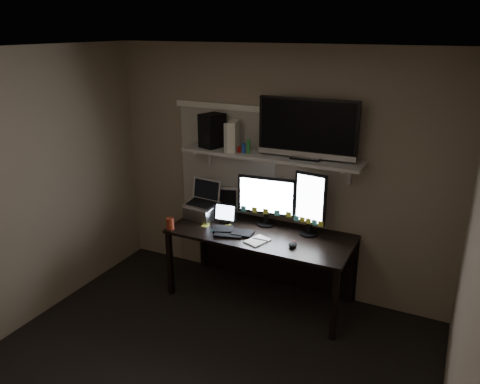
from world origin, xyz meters
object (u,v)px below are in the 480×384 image
Objects in this scene: desk at (265,244)px; speaker at (212,131)px; monitor_portrait at (310,204)px; tv at (308,129)px; game_console at (234,136)px; mouse at (293,245)px; tablet at (226,213)px; laptop at (201,201)px; monitor_landscape at (266,201)px; keyboard at (233,231)px; cup at (170,224)px.

speaker is (-0.64, 0.09, 1.10)m from desk.
monitor_portrait is 0.69× the size of tv.
tv is at bearing 17.16° from speaker.
game_console reaches higher than monitor_portrait.
monitor_portrait is 5.41× the size of mouse.
desk is 7.53× the size of tablet.
desk is 4.64× the size of laptop.
monitor_landscape is 0.86m from tv.
desk is 3.03× the size of monitor_landscape.
keyboard is 1.74× the size of tablet.
monitor_portrait is 1.87× the size of speaker.
tablet is at bearing 157.03° from mouse.
mouse is 1.25m from cup.
game_console is at bearing 63.44° from tablet.
monitor_portrait is at bearing 15.41° from speaker.
desk is 2.83× the size of monitor_portrait.
laptop is 0.43m from cup.
cup is at bearing -159.28° from tv.
tv is 3.15× the size of game_console.
game_console is at bearing 46.23° from cup.
keyboard is 1.41× the size of game_console.
mouse is 1.41m from speaker.
tablet is (-0.42, -0.05, 0.28)m from desk.
tablet is 0.80m from game_console.
tablet is at bearing -172.72° from tv.
tablet is 0.81× the size of game_console.
speaker is at bearing 153.13° from mouse.
game_console is 0.87× the size of speaker.
desk is 6.10× the size of game_console.
speaker is at bearing 64.64° from laptop.
desk is at bearing 137.49° from mouse.
monitor_portrait reaches higher than mouse.
laptop is (-1.11, 0.23, 0.17)m from mouse.
tv is at bearing 13.24° from desk.
keyboard is 1.23m from tv.
cup is 0.12× the size of tv.
keyboard is 0.64m from cup.
game_console is (0.04, 0.11, 0.79)m from tablet.
laptop is at bearing -176.82° from desk.
game_console is at bearing 171.18° from desk.
desk is 0.51m from tablet.
desk is at bearing 9.43° from speaker.
tablet is at bearing 3.63° from laptop.
tv is 1.01m from speaker.
laptop is at bearing 142.08° from keyboard.
tablet is at bearing -14.89° from speaker.
mouse is 1.21m from game_console.
monitor_landscape reaches higher than tablet.
game_console is at bearing 179.73° from tv.
monitor_landscape is 0.44m from tablet.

